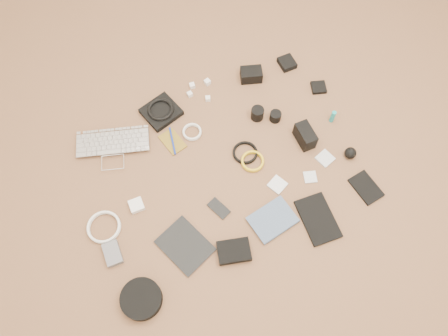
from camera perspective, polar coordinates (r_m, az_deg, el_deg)
name	(u,v)px	position (r m, az deg, el deg)	size (l,w,h in m)	color
laptop	(113,151)	(2.28, -14.27, 2.11)	(0.37, 0.26, 0.03)	silver
headphone_pouch	(161,112)	(2.34, -8.21, 7.26)	(0.18, 0.17, 0.03)	black
headphones	(161,109)	(2.32, -8.29, 7.58)	(0.14, 0.14, 0.02)	black
charger_a	(190,94)	(2.39, -4.49, 9.59)	(0.03, 0.03, 0.02)	white
charger_b	(192,86)	(2.43, -4.18, 10.69)	(0.03, 0.03, 0.03)	white
charger_c	(207,82)	(2.43, -2.19, 11.16)	(0.03, 0.03, 0.03)	white
charger_d	(208,99)	(2.37, -2.12, 9.06)	(0.03, 0.03, 0.02)	white
dslr_camera	(251,75)	(2.44, 3.57, 12.08)	(0.12, 0.08, 0.07)	black
lens_pouch	(287,63)	(2.53, 8.23, 13.43)	(0.08, 0.09, 0.03)	black
notebook_olive	(173,142)	(2.26, -6.73, 3.45)	(0.09, 0.14, 0.01)	olive
pen_blue	(172,141)	(2.25, -6.76, 3.55)	(0.01, 0.01, 0.16)	#132B9F
cable_white_a	(192,133)	(2.27, -4.18, 4.65)	(0.10, 0.10, 0.01)	white
lens_a	(257,114)	(2.30, 4.38, 7.10)	(0.07, 0.07, 0.07)	black
lens_b	(275,116)	(2.31, 6.73, 6.72)	(0.06, 0.06, 0.05)	black
card_reader	(319,87)	(2.47, 12.25, 10.25)	(0.08, 0.08, 0.02)	black
power_brick	(137,205)	(2.13, -11.36, -4.80)	(0.06, 0.06, 0.03)	white
cable_white_b	(104,227)	(2.14, -15.37, -7.50)	(0.16, 0.16, 0.01)	white
cable_black	(245,153)	(2.21, 2.77, 1.95)	(0.13, 0.13, 0.01)	black
cable_yellow	(252,162)	(2.19, 3.73, 0.80)	(0.12, 0.12, 0.01)	gold
flash	(305,136)	(2.25, 10.54, 4.15)	(0.07, 0.13, 0.10)	black
lens_cleaner	(333,117)	(2.35, 14.01, 6.53)	(0.02, 0.02, 0.08)	teal
battery_charger	(113,254)	(2.08, -14.34, -10.78)	(0.07, 0.11, 0.03)	slate
tablet	(185,246)	(2.05, -5.11, -10.06)	(0.18, 0.23, 0.01)	black
phone	(219,208)	(2.09, -0.68, -5.29)	(0.06, 0.11, 0.01)	black
filter_case_left	(277,185)	(2.15, 6.99, -2.18)	(0.08, 0.08, 0.01)	silver
filter_case_mid	(310,177)	(2.20, 11.19, -1.17)	(0.06, 0.06, 0.01)	silver
filter_case_right	(325,158)	(2.26, 13.06, 1.23)	(0.08, 0.08, 0.01)	silver
air_blower	(350,153)	(2.27, 16.17, 1.89)	(0.06, 0.06, 0.06)	black
headphone_case	(141,299)	(2.00, -10.75, -16.46)	(0.18, 0.18, 0.05)	black
drive_case	(234,251)	(2.02, 1.30, -10.81)	(0.15, 0.11, 0.04)	black
paperback	(282,233)	(2.07, 7.63, -8.42)	(0.15, 0.21, 0.02)	#475B79
notebook_black_a	(318,219)	(2.12, 12.16, -6.52)	(0.15, 0.24, 0.02)	black
notebook_black_b	(366,188)	(2.24, 18.05, -2.45)	(0.10, 0.16, 0.01)	black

